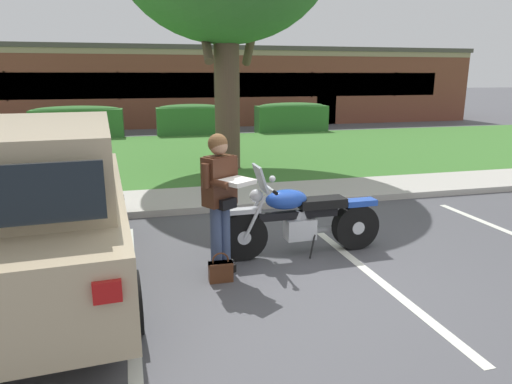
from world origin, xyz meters
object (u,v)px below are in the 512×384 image
at_px(handbag, 221,270).
at_px(hedge_left, 78,122).
at_px(motorcycle, 307,219).
at_px(brick_building, 207,85).
at_px(parked_suv_adjacent, 34,204).
at_px(hedge_center_left, 190,119).
at_px(hedge_center_right, 291,117).
at_px(rider_person, 221,193).

distance_m(handbag, hedge_left, 13.80).
distance_m(motorcycle, brick_building, 19.72).
bearing_deg(brick_building, motorcycle, -94.53).
bearing_deg(parked_suv_adjacent, hedge_left, 94.53).
distance_m(parked_suv_adjacent, hedge_left, 13.04).
xyz_separation_m(motorcycle, hedge_center_left, (-0.13, 12.85, 0.16)).
bearing_deg(handbag, parked_suv_adjacent, 167.24).
height_order(hedge_center_left, hedge_center_right, same).
bearing_deg(hedge_center_left, rider_person, -94.71).
xyz_separation_m(parked_suv_adjacent, hedge_center_right, (7.35, 12.99, -0.30)).
distance_m(parked_suv_adjacent, hedge_center_right, 14.93).
xyz_separation_m(hedge_center_left, hedge_center_right, (4.19, 0.00, -0.00)).
bearing_deg(brick_building, hedge_center_right, -69.68).
relative_size(rider_person, hedge_center_right, 0.57).
distance_m(rider_person, hedge_center_right, 14.22).
xyz_separation_m(rider_person, hedge_center_left, (1.09, 13.20, -0.36)).
distance_m(rider_person, brick_building, 20.17).
distance_m(hedge_center_right, brick_building, 7.30).
bearing_deg(rider_person, handbag, -103.96).
xyz_separation_m(hedge_left, hedge_center_left, (4.19, 0.00, 0.00)).
bearing_deg(hedge_left, brick_building, 49.01).
distance_m(handbag, brick_building, 20.47).
relative_size(hedge_left, brick_building, 0.12).
height_order(hedge_center_left, brick_building, brick_building).
bearing_deg(rider_person, parked_suv_adjacent, 174.12).
bearing_deg(rider_person, motorcycle, 16.03).
relative_size(hedge_center_left, hedge_center_right, 0.88).
bearing_deg(hedge_center_right, brick_building, 110.32).
relative_size(motorcycle, hedge_left, 0.69).
bearing_deg(brick_building, hedge_left, -130.99).
relative_size(motorcycle, parked_suv_adjacent, 0.45).
xyz_separation_m(motorcycle, brick_building, (1.55, 19.61, 1.33)).
bearing_deg(hedge_center_right, hedge_center_left, 180.00).
bearing_deg(rider_person, brick_building, 82.09).
height_order(rider_person, brick_building, brick_building).
distance_m(rider_person, hedge_left, 13.57).
bearing_deg(hedge_center_right, parked_suv_adjacent, -119.49).
bearing_deg(handbag, hedge_center_left, 85.12).
bearing_deg(hedge_center_left, parked_suv_adjacent, -103.67).
height_order(handbag, parked_suv_adjacent, parked_suv_adjacent).
bearing_deg(handbag, hedge_center_right, 68.36).
bearing_deg(brick_building, rider_person, -97.91).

